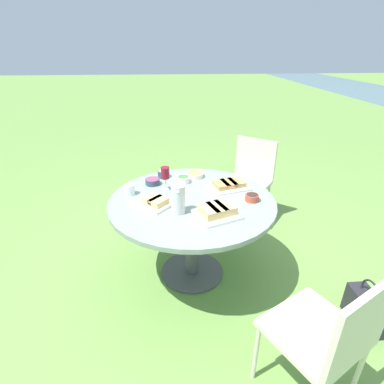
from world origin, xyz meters
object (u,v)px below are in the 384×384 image
Objects in this scene: handbag at (365,309)px; water_pitcher at (178,199)px; dining_table at (192,211)px; wine_glass at (165,174)px; chair_near_left at (331,333)px; chair_near_right at (250,175)px.

water_pitcher is at bearing -108.81° from handbag.
dining_table is 0.31m from water_pitcher.
dining_table is 6.63× the size of wine_glass.
water_pitcher is at bearing 12.98° from wine_glass.
chair_near_left and chair_near_right have the same top height.
dining_table is 1.42× the size of chair_near_right.
chair_near_right is 1.36m from water_pitcher.
chair_near_left is 4.65× the size of wine_glass.
chair_near_right is 4.26× the size of water_pitcher.
water_pitcher reaches higher than handbag.
wine_glass is 1.73m from handbag.
chair_near_left is 1.00× the size of chair_near_right.
chair_near_right is at bearing 176.84° from chair_near_left.
water_pitcher is 1.09× the size of wine_glass.
wine_glass reaches higher than handbag.
wine_glass is (0.68, -0.89, 0.32)m from chair_near_right.
chair_near_left reaches higher than handbag.
chair_near_left is at bearing 28.28° from dining_table.
water_pitcher reaches higher than wine_glass.
wine_glass is at bearing -121.11° from handbag.
wine_glass is (-1.27, -0.78, 0.32)m from chair_near_left.
dining_table is 1.42× the size of chair_near_left.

